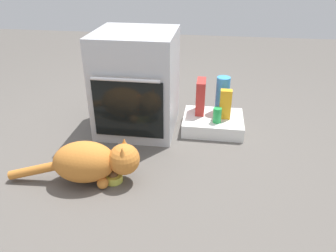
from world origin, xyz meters
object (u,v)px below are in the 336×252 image
object	(u,v)px
cereal_box	(201,96)
water_bottle	(222,95)
pantry_cabinet	(213,123)
cat	(92,162)
food_bowl	(113,177)
juice_carton	(225,104)
oven	(137,82)
soda_can	(217,115)

from	to	relation	value
cereal_box	water_bottle	bearing A→B (deg)	13.22
pantry_cabinet	cat	distance (m)	1.09
food_bowl	water_bottle	bearing A→B (deg)	53.54
juice_carton	water_bottle	xyz separation A→B (m)	(-0.03, 0.12, 0.03)
food_bowl	cat	bearing A→B (deg)	-171.92
cereal_box	water_bottle	xyz separation A→B (m)	(0.18, 0.04, 0.01)
cereal_box	water_bottle	world-z (taller)	water_bottle
cat	juice_carton	xyz separation A→B (m)	(0.82, 0.81, 0.08)
juice_carton	food_bowl	bearing A→B (deg)	-131.54
oven	pantry_cabinet	bearing A→B (deg)	4.43
food_bowl	cat	distance (m)	0.17
cat	water_bottle	distance (m)	1.23
food_bowl	soda_can	world-z (taller)	soda_can
juice_carton	water_bottle	world-z (taller)	water_bottle
cat	juice_carton	bearing A→B (deg)	36.46
oven	juice_carton	world-z (taller)	oven
food_bowl	juice_carton	distance (m)	1.07
water_bottle	pantry_cabinet	bearing A→B (deg)	-117.72
cat	water_bottle	world-z (taller)	water_bottle
food_bowl	cat	size ratio (longest dim) A/B	0.15
pantry_cabinet	juice_carton	distance (m)	0.20
soda_can	juice_carton	world-z (taller)	juice_carton
oven	food_bowl	xyz separation A→B (m)	(0.00, -0.75, -0.36)
cat	soda_can	distance (m)	1.05
water_bottle	juice_carton	bearing A→B (deg)	-78.56
cat	water_bottle	bearing A→B (deg)	41.42
pantry_cabinet	water_bottle	xyz separation A→B (m)	(0.06, 0.12, 0.21)
oven	soda_can	size ratio (longest dim) A/B	6.56
pantry_cabinet	juice_carton	bearing A→B (deg)	-2.43
soda_can	water_bottle	size ratio (longest dim) A/B	0.40
food_bowl	cereal_box	world-z (taller)	cereal_box
pantry_cabinet	food_bowl	world-z (taller)	pantry_cabinet
water_bottle	cereal_box	bearing A→B (deg)	-166.78
food_bowl	soda_can	size ratio (longest dim) A/B	1.01
pantry_cabinet	water_bottle	size ratio (longest dim) A/B	1.61
pantry_cabinet	water_bottle	bearing A→B (deg)	62.28
cereal_box	oven	bearing A→B (deg)	-165.86
oven	food_bowl	size ratio (longest dim) A/B	6.50
water_bottle	oven	bearing A→B (deg)	-166.10
pantry_cabinet	cat	bearing A→B (deg)	-132.07
food_bowl	water_bottle	distance (m)	1.16
pantry_cabinet	cat	xyz separation A→B (m)	(-0.73, -0.81, 0.09)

